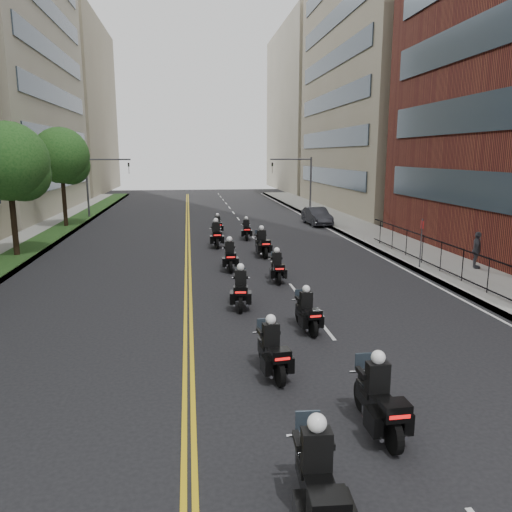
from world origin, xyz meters
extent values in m
cube|color=gray|center=(12.00, 25.00, 0.07)|extent=(4.00, 90.00, 0.15)
cube|color=gray|center=(-12.00, 25.00, 0.07)|extent=(4.00, 90.00, 0.15)
cube|color=#193914|center=(-11.20, 25.00, 0.17)|extent=(2.00, 90.00, 0.04)
cube|color=#333F4C|center=(13.95, 17.00, 3.50)|extent=(0.12, 25.80, 1.80)
cube|color=#333F4C|center=(13.95, 17.00, 7.50)|extent=(0.12, 25.80, 1.80)
cube|color=gray|center=(21.50, 48.00, 15.00)|extent=(15.00, 28.00, 30.00)
cube|color=#333F4C|center=(13.95, 48.00, 3.50)|extent=(0.12, 24.08, 1.80)
cube|color=#333F4C|center=(13.95, 48.00, 7.50)|extent=(0.12, 24.08, 1.80)
cube|color=#333F4C|center=(13.95, 48.00, 11.50)|extent=(0.12, 24.08, 1.80)
cube|color=#333F4C|center=(13.95, 48.00, 15.50)|extent=(0.12, 24.08, 1.80)
cube|color=#333F4C|center=(13.95, 48.00, 19.50)|extent=(0.12, 24.08, 1.80)
cube|color=gray|center=(21.50, 78.00, 13.00)|extent=(15.00, 28.00, 26.00)
cube|color=#333F4C|center=(-13.95, 48.00, 3.50)|extent=(0.12, 24.08, 1.80)
cube|color=#333F4C|center=(-13.95, 48.00, 7.50)|extent=(0.12, 24.08, 1.80)
cube|color=#333F4C|center=(-13.95, 48.00, 11.50)|extent=(0.12, 24.08, 1.80)
cube|color=#333F4C|center=(-13.95, 48.00, 15.50)|extent=(0.12, 24.08, 1.80)
cube|color=#333F4C|center=(-13.95, 48.00, 19.50)|extent=(0.12, 24.08, 1.80)
cube|color=gray|center=(-22.00, 78.00, 13.00)|extent=(16.00, 28.00, 26.00)
cube|color=black|center=(11.00, 12.00, 1.60)|extent=(0.05, 28.00, 0.05)
cube|color=black|center=(11.00, 12.00, 0.30)|extent=(0.05, 28.00, 0.05)
cylinder|color=black|center=(-11.20, 24.00, 2.55)|extent=(0.32, 0.32, 5.11)
sphere|color=#194818|center=(-11.20, 24.00, 5.47)|extent=(4.40, 4.40, 4.40)
sphere|color=#194818|center=(-10.60, 24.40, 4.75)|extent=(3.08, 3.08, 3.08)
cylinder|color=black|center=(-11.20, 36.00, 2.69)|extent=(0.32, 0.32, 5.39)
sphere|color=#194818|center=(-11.20, 36.00, 5.78)|extent=(4.40, 4.40, 4.40)
sphere|color=#194818|center=(-10.60, 36.40, 5.00)|extent=(3.08, 3.08, 3.08)
cylinder|color=#3F3F44|center=(10.50, 42.00, 2.80)|extent=(0.18, 0.18, 5.60)
cylinder|color=#3F3F44|center=(8.50, 42.00, 5.40)|extent=(4.00, 0.14, 0.14)
imported|color=black|center=(6.70, 42.00, 4.60)|extent=(0.16, 0.20, 1.00)
cylinder|color=#3F3F44|center=(-10.50, 42.00, 2.80)|extent=(0.18, 0.18, 5.60)
cylinder|color=#3F3F44|center=(-8.50, 42.00, 5.40)|extent=(4.00, 0.14, 0.14)
imported|color=black|center=(-6.70, 42.00, 4.60)|extent=(0.16, 0.20, 1.00)
cylinder|color=black|center=(0.64, 2.07, 0.37)|extent=(0.20, 0.75, 0.74)
cube|color=black|center=(0.59, 1.20, 0.68)|extent=(0.54, 1.50, 0.44)
cube|color=silver|center=(0.59, 1.25, 0.43)|extent=(0.45, 0.62, 0.33)
cube|color=black|center=(0.54, 0.32, 0.94)|extent=(0.59, 0.49, 0.35)
cube|color=black|center=(0.59, 1.25, 1.23)|extent=(0.50, 0.33, 0.68)
sphere|color=white|center=(0.59, 1.26, 1.68)|extent=(0.32, 0.32, 0.32)
cylinder|color=black|center=(2.58, 2.81, 0.36)|extent=(0.17, 0.73, 0.72)
cylinder|color=black|center=(2.54, 4.52, 0.36)|extent=(0.17, 0.73, 0.72)
cube|color=black|center=(2.56, 3.66, 0.66)|extent=(0.48, 1.45, 0.43)
cube|color=silver|center=(2.56, 3.72, 0.42)|extent=(0.42, 0.60, 0.32)
cube|color=black|center=(2.58, 2.81, 0.92)|extent=(0.56, 0.46, 0.34)
cube|color=red|center=(2.59, 2.59, 0.90)|extent=(0.43, 0.04, 0.07)
cube|color=black|center=(2.56, 3.72, 1.19)|extent=(0.48, 0.31, 0.66)
sphere|color=white|center=(2.56, 3.73, 1.64)|extent=(0.31, 0.31, 0.31)
cylinder|color=black|center=(0.87, 5.98, 0.33)|extent=(0.22, 0.68, 0.67)
cylinder|color=black|center=(0.68, 7.54, 0.33)|extent=(0.22, 0.68, 0.67)
cube|color=black|center=(0.78, 6.76, 0.61)|extent=(0.57, 1.37, 0.39)
cube|color=silver|center=(0.77, 6.81, 0.38)|extent=(0.44, 0.58, 0.30)
cube|color=black|center=(0.87, 5.98, 0.85)|extent=(0.56, 0.47, 0.32)
cube|color=red|center=(0.90, 5.77, 0.83)|extent=(0.39, 0.08, 0.07)
cube|color=black|center=(0.77, 6.81, 1.10)|extent=(0.46, 0.33, 0.61)
sphere|color=white|center=(0.77, 6.82, 1.52)|extent=(0.29, 0.29, 0.29)
cylinder|color=black|center=(2.59, 9.29, 0.31)|extent=(0.19, 0.63, 0.63)
cylinder|color=black|center=(2.45, 10.76, 0.31)|extent=(0.19, 0.63, 0.63)
cube|color=black|center=(2.52, 10.02, 0.57)|extent=(0.50, 1.27, 0.37)
cube|color=silver|center=(2.52, 10.07, 0.36)|extent=(0.39, 0.54, 0.28)
cube|color=black|center=(2.59, 9.29, 0.79)|extent=(0.51, 0.43, 0.29)
cube|color=red|center=(2.61, 9.10, 0.77)|extent=(0.37, 0.06, 0.06)
cube|color=black|center=(2.52, 10.07, 1.03)|extent=(0.43, 0.29, 0.57)
sphere|color=white|center=(2.52, 10.08, 1.42)|extent=(0.27, 0.27, 0.27)
cylinder|color=black|center=(0.51, 12.15, 0.35)|extent=(0.22, 0.70, 0.69)
cylinder|color=black|center=(0.69, 13.76, 0.35)|extent=(0.22, 0.70, 0.69)
cube|color=black|center=(0.60, 12.95, 0.63)|extent=(0.58, 1.41, 0.41)
cube|color=silver|center=(0.61, 13.00, 0.40)|extent=(0.45, 0.60, 0.30)
cube|color=black|center=(0.51, 12.15, 0.87)|extent=(0.57, 0.48, 0.33)
cube|color=red|center=(0.49, 11.93, 0.85)|extent=(0.41, 0.07, 0.07)
cube|color=black|center=(0.61, 13.00, 1.14)|extent=(0.48, 0.33, 0.63)
sphere|color=white|center=(0.61, 13.01, 1.57)|extent=(0.29, 0.29, 0.29)
cylinder|color=black|center=(2.67, 15.97, 0.32)|extent=(0.16, 0.65, 0.65)
cylinder|color=black|center=(2.73, 17.49, 0.32)|extent=(0.16, 0.65, 0.65)
cube|color=black|center=(2.70, 16.73, 0.59)|extent=(0.45, 1.30, 0.38)
cube|color=silver|center=(2.70, 16.78, 0.37)|extent=(0.38, 0.54, 0.28)
cube|color=black|center=(2.67, 15.97, 0.82)|extent=(0.51, 0.42, 0.30)
cube|color=red|center=(2.66, 15.77, 0.80)|extent=(0.38, 0.05, 0.07)
cube|color=black|center=(2.70, 16.78, 1.06)|extent=(0.43, 0.28, 0.59)
sphere|color=white|center=(2.70, 16.79, 1.46)|extent=(0.28, 0.28, 0.28)
cylinder|color=black|center=(0.68, 18.57, 0.35)|extent=(0.16, 0.70, 0.70)
cylinder|color=black|center=(0.72, 20.21, 0.35)|extent=(0.16, 0.70, 0.70)
cube|color=black|center=(0.70, 19.39, 0.64)|extent=(0.46, 1.40, 0.41)
cube|color=silver|center=(0.70, 19.44, 0.40)|extent=(0.40, 0.57, 0.31)
cube|color=black|center=(0.68, 18.57, 0.88)|extent=(0.55, 0.44, 0.33)
cube|color=red|center=(0.68, 18.35, 0.86)|extent=(0.41, 0.04, 0.07)
cube|color=black|center=(0.70, 19.44, 1.15)|extent=(0.46, 0.30, 0.64)
sphere|color=white|center=(0.70, 19.45, 1.58)|extent=(0.30, 0.30, 0.30)
cylinder|color=black|center=(2.92, 21.78, 0.36)|extent=(0.21, 0.74, 0.73)
cylinder|color=black|center=(2.77, 23.49, 0.36)|extent=(0.21, 0.74, 0.73)
cube|color=black|center=(2.85, 22.64, 0.66)|extent=(0.58, 1.48, 0.43)
cube|color=silver|center=(2.84, 22.69, 0.42)|extent=(0.46, 0.62, 0.32)
cube|color=black|center=(2.92, 21.78, 0.92)|extent=(0.59, 0.50, 0.34)
cube|color=red|center=(2.94, 21.56, 0.90)|extent=(0.43, 0.07, 0.08)
cube|color=black|center=(2.84, 22.69, 1.20)|extent=(0.50, 0.34, 0.66)
sphere|color=white|center=(2.84, 22.70, 1.65)|extent=(0.31, 0.31, 0.31)
cylinder|color=black|center=(0.39, 25.15, 0.38)|extent=(0.16, 0.75, 0.75)
cylinder|color=black|center=(0.37, 26.91, 0.38)|extent=(0.16, 0.75, 0.75)
cube|color=black|center=(0.38, 26.03, 0.69)|extent=(0.48, 1.50, 0.44)
cube|color=silver|center=(0.38, 26.09, 0.43)|extent=(0.43, 0.61, 0.33)
cube|color=black|center=(0.39, 25.15, 0.95)|extent=(0.58, 0.47, 0.35)
cube|color=red|center=(0.39, 24.91, 0.93)|extent=(0.44, 0.04, 0.08)
cube|color=black|center=(0.38, 26.09, 1.24)|extent=(0.49, 0.32, 0.69)
sphere|color=white|center=(0.38, 26.10, 1.70)|extent=(0.32, 0.32, 0.32)
cylinder|color=black|center=(2.61, 27.98, 0.32)|extent=(0.17, 0.65, 0.65)
cylinder|color=black|center=(2.68, 29.50, 0.32)|extent=(0.17, 0.65, 0.65)
cube|color=black|center=(2.64, 28.74, 0.59)|extent=(0.46, 1.30, 0.38)
cube|color=silver|center=(2.65, 28.79, 0.37)|extent=(0.39, 0.54, 0.29)
cube|color=black|center=(2.61, 27.98, 0.82)|extent=(0.52, 0.42, 0.30)
cube|color=red|center=(2.60, 27.78, 0.80)|extent=(0.38, 0.05, 0.07)
cube|color=black|center=(2.65, 28.79, 1.07)|extent=(0.43, 0.29, 0.59)
sphere|color=white|center=(2.65, 28.80, 1.47)|extent=(0.28, 0.28, 0.28)
cylinder|color=black|center=(0.83, 30.86, 0.31)|extent=(0.16, 0.62, 0.61)
cylinder|color=black|center=(0.75, 32.30, 0.31)|extent=(0.16, 0.62, 0.61)
cube|color=black|center=(0.79, 31.58, 0.56)|extent=(0.45, 1.24, 0.36)
cube|color=silver|center=(0.79, 31.62, 0.35)|extent=(0.37, 0.52, 0.27)
cube|color=black|center=(0.83, 30.86, 0.78)|extent=(0.49, 0.41, 0.29)
cube|color=red|center=(0.84, 30.67, 0.76)|extent=(0.36, 0.05, 0.06)
cube|color=black|center=(0.79, 31.62, 1.01)|extent=(0.41, 0.27, 0.56)
sphere|color=white|center=(0.79, 31.63, 1.39)|extent=(0.26, 0.26, 0.26)
imported|color=black|center=(9.40, 35.14, 0.73)|extent=(1.80, 4.52, 1.46)
imported|color=#42424A|center=(13.12, 17.39, 1.09)|extent=(0.90, 1.19, 1.88)
camera|label=1|loc=(-1.33, -5.73, 5.84)|focal=35.00mm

